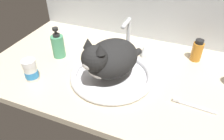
{
  "coord_description": "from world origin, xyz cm",
  "views": [
    {
      "loc": [
        29.27,
        -73.85,
        61.83
      ],
      "look_at": [
        2.28,
        -6.17,
        7.0
      ],
      "focal_mm": 33.78,
      "sensor_mm": 36.0,
      "label": 1
    }
  ],
  "objects_px": {
    "pill_bottle": "(31,71)",
    "amber_bottle": "(197,51)",
    "toothbrush": "(193,106)",
    "sink_basin": "(112,75)",
    "soap_pump_bottle": "(58,46)",
    "cat": "(109,59)",
    "faucet": "(127,41)"
  },
  "relations": [
    {
      "from": "toothbrush",
      "to": "sink_basin",
      "type": "bearing_deg",
      "value": 171.29
    },
    {
      "from": "pill_bottle",
      "to": "amber_bottle",
      "type": "height_order",
      "value": "amber_bottle"
    },
    {
      "from": "toothbrush",
      "to": "amber_bottle",
      "type": "bearing_deg",
      "value": 92.97
    },
    {
      "from": "cat",
      "to": "toothbrush",
      "type": "relative_size",
      "value": 2.14
    },
    {
      "from": "cat",
      "to": "soap_pump_bottle",
      "type": "bearing_deg",
      "value": 165.53
    },
    {
      "from": "faucet",
      "to": "amber_bottle",
      "type": "relative_size",
      "value": 1.82
    },
    {
      "from": "sink_basin",
      "to": "amber_bottle",
      "type": "xyz_separation_m",
      "value": [
        0.33,
        0.28,
        0.04
      ]
    },
    {
      "from": "faucet",
      "to": "toothbrush",
      "type": "relative_size",
      "value": 1.26
    },
    {
      "from": "cat",
      "to": "toothbrush",
      "type": "distance_m",
      "value": 0.37
    },
    {
      "from": "faucet",
      "to": "amber_bottle",
      "type": "bearing_deg",
      "value": 12.49
    },
    {
      "from": "pill_bottle",
      "to": "amber_bottle",
      "type": "distance_m",
      "value": 0.77
    },
    {
      "from": "soap_pump_bottle",
      "to": "toothbrush",
      "type": "distance_m",
      "value": 0.67
    },
    {
      "from": "cat",
      "to": "toothbrush",
      "type": "bearing_deg",
      "value": -5.86
    },
    {
      "from": "soap_pump_bottle",
      "to": "sink_basin",
      "type": "bearing_deg",
      "value": -11.22
    },
    {
      "from": "sink_basin",
      "to": "pill_bottle",
      "type": "relative_size",
      "value": 3.64
    },
    {
      "from": "cat",
      "to": "faucet",
      "type": "bearing_deg",
      "value": 88.39
    },
    {
      "from": "cat",
      "to": "soap_pump_bottle",
      "type": "height_order",
      "value": "cat"
    },
    {
      "from": "amber_bottle",
      "to": "pill_bottle",
      "type": "bearing_deg",
      "value": -146.69
    },
    {
      "from": "sink_basin",
      "to": "faucet",
      "type": "distance_m",
      "value": 0.22
    },
    {
      "from": "faucet",
      "to": "pill_bottle",
      "type": "distance_m",
      "value": 0.47
    },
    {
      "from": "sink_basin",
      "to": "pill_bottle",
      "type": "xyz_separation_m",
      "value": [
        -0.31,
        -0.14,
        0.03
      ]
    },
    {
      "from": "faucet",
      "to": "cat",
      "type": "relative_size",
      "value": 0.59
    },
    {
      "from": "sink_basin",
      "to": "faucet",
      "type": "height_order",
      "value": "faucet"
    },
    {
      "from": "sink_basin",
      "to": "cat",
      "type": "relative_size",
      "value": 1.08
    },
    {
      "from": "sink_basin",
      "to": "soap_pump_bottle",
      "type": "relative_size",
      "value": 2.35
    },
    {
      "from": "amber_bottle",
      "to": "toothbrush",
      "type": "height_order",
      "value": "amber_bottle"
    },
    {
      "from": "sink_basin",
      "to": "amber_bottle",
      "type": "bearing_deg",
      "value": 40.37
    },
    {
      "from": "faucet",
      "to": "amber_bottle",
      "type": "distance_m",
      "value": 0.34
    },
    {
      "from": "amber_bottle",
      "to": "toothbrush",
      "type": "bearing_deg",
      "value": -87.03
    },
    {
      "from": "faucet",
      "to": "soap_pump_bottle",
      "type": "height_order",
      "value": "faucet"
    },
    {
      "from": "pill_bottle",
      "to": "faucet",
      "type": "bearing_deg",
      "value": 48.1
    },
    {
      "from": "pill_bottle",
      "to": "soap_pump_bottle",
      "type": "distance_m",
      "value": 0.21
    }
  ]
}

